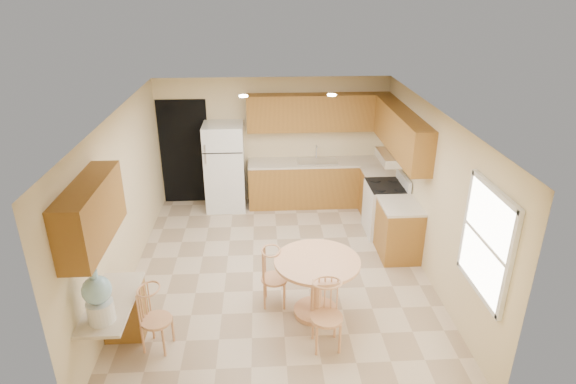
{
  "coord_description": "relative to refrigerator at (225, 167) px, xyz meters",
  "views": [
    {
      "loc": [
        -0.24,
        -6.36,
        4.14
      ],
      "look_at": [
        0.15,
        0.3,
        1.21
      ],
      "focal_mm": 30.0,
      "sensor_mm": 36.0,
      "label": 1
    }
  ],
  "objects": [
    {
      "name": "base_cab_right_b",
      "position": [
        2.9,
        -2.0,
        -0.42
      ],
      "size": [
        0.6,
        0.8,
        0.87
      ],
      "primitive_type": "cube",
      "color": "#A06B28",
      "rests_on": "floor"
    },
    {
      "name": "counter_right_a",
      "position": [
        2.9,
        -0.54,
        0.04
      ],
      "size": [
        0.63,
        0.59,
        0.04
      ],
      "primitive_type": "cube",
      "color": "beige",
      "rests_on": "base_cab_right_a"
    },
    {
      "name": "range_hood",
      "position": [
        2.95,
        -1.22,
        0.57
      ],
      "size": [
        0.5,
        0.76,
        0.14
      ],
      "primitive_type": "cube",
      "color": "silver",
      "rests_on": "upper_cab_right"
    },
    {
      "name": "wall_right",
      "position": [
        3.2,
        -2.4,
        0.4
      ],
      "size": [
        0.02,
        5.5,
        2.5
      ],
      "primitive_type": "cube",
      "color": "beige",
      "rests_on": "floor"
    },
    {
      "name": "wall_back",
      "position": [
        0.95,
        0.35,
        0.4
      ],
      "size": [
        4.5,
        0.02,
        2.5
      ],
      "primitive_type": "cube",
      "color": "beige",
      "rests_on": "floor"
    },
    {
      "name": "sink",
      "position": [
        1.8,
        0.05,
        0.06
      ],
      "size": [
        0.78,
        0.44,
        0.01
      ],
      "primitive_type": "cube",
      "color": "silver",
      "rests_on": "counter_back"
    },
    {
      "name": "can_light_b",
      "position": [
        1.85,
        -1.2,
        1.63
      ],
      "size": [
        0.14,
        0.14,
        0.02
      ],
      "primitive_type": "cylinder",
      "color": "white",
      "rests_on": "ceiling"
    },
    {
      "name": "counter_right_b",
      "position": [
        2.9,
        -2.0,
        0.04
      ],
      "size": [
        0.63,
        0.8,
        0.04
      ],
      "primitive_type": "cube",
      "color": "beige",
      "rests_on": "base_cab_right_b"
    },
    {
      "name": "stove",
      "position": [
        2.88,
        -1.22,
        -0.38
      ],
      "size": [
        0.65,
        0.76,
        1.09
      ],
      "color": "white",
      "rests_on": "floor"
    },
    {
      "name": "ceiling",
      "position": [
        0.95,
        -2.4,
        1.65
      ],
      "size": [
        4.5,
        5.5,
        0.02
      ],
      "primitive_type": "cube",
      "color": "white",
      "rests_on": "wall_back"
    },
    {
      "name": "refrigerator",
      "position": [
        0.0,
        0.0,
        0.0
      ],
      "size": [
        0.75,
        0.73,
        1.7
      ],
      "color": "white",
      "rests_on": "floor"
    },
    {
      "name": "doorway",
      "position": [
        -0.8,
        0.34,
        0.2
      ],
      "size": [
        0.9,
        0.02,
        2.1
      ],
      "primitive_type": "cube",
      "color": "black",
      "rests_on": "floor"
    },
    {
      "name": "upper_cab_right",
      "position": [
        3.04,
        -1.19,
        1.0
      ],
      "size": [
        0.33,
        2.42,
        0.7
      ],
      "primitive_type": "cube",
      "color": "#A06B28",
      "rests_on": "wall_right"
    },
    {
      "name": "wall_front",
      "position": [
        0.95,
        -5.15,
        0.4
      ],
      "size": [
        4.5,
        0.02,
        2.5
      ],
      "primitive_type": "cube",
      "color": "beige",
      "rests_on": "floor"
    },
    {
      "name": "can_light_a",
      "position": [
        0.45,
        -1.2,
        1.63
      ],
      "size": [
        0.14,
        0.14,
        0.02
      ],
      "primitive_type": "cylinder",
      "color": "white",
      "rests_on": "ceiling"
    },
    {
      "name": "floor",
      "position": [
        0.95,
        -2.4,
        -0.85
      ],
      "size": [
        5.5,
        5.5,
        0.0
      ],
      "primitive_type": "plane",
      "color": "#C8B091",
      "rests_on": "ground"
    },
    {
      "name": "base_cab_right_a",
      "position": [
        2.9,
        -0.54,
        -0.42
      ],
      "size": [
        0.6,
        0.59,
        0.87
      ],
      "primitive_type": "cube",
      "color": "#A06B28",
      "rests_on": "floor"
    },
    {
      "name": "wall_left",
      "position": [
        -1.3,
        -2.4,
        0.4
      ],
      "size": [
        0.02,
        5.5,
        2.5
      ],
      "primitive_type": "cube",
      "color": "beige",
      "rests_on": "floor"
    },
    {
      "name": "water_crock",
      "position": [
        -1.05,
        -4.44,
        0.21
      ],
      "size": [
        0.31,
        0.31,
        0.64
      ],
      "color": "white",
      "rests_on": "desk_top"
    },
    {
      "name": "chair_table_a",
      "position": [
        0.85,
        -3.28,
        -0.34
      ],
      "size": [
        0.37,
        0.48,
        0.85
      ],
      "rotation": [
        0.0,
        0.0,
        -1.65
      ],
      "color": "#E2A271",
      "rests_on": "floor"
    },
    {
      "name": "base_cab_back",
      "position": [
        1.83,
        0.05,
        -0.42
      ],
      "size": [
        2.75,
        0.6,
        0.87
      ],
      "primitive_type": "cube",
      "color": "#A06B28",
      "rests_on": "floor"
    },
    {
      "name": "upper_cab_left",
      "position": [
        -1.13,
        -4.0,
        1.0
      ],
      "size": [
        0.33,
        1.4,
        0.7
      ],
      "primitive_type": "cube",
      "color": "#A06B28",
      "rests_on": "wall_left"
    },
    {
      "name": "dining_table",
      "position": [
        1.4,
        -3.45,
        -0.31
      ],
      "size": [
        1.12,
        1.12,
        0.83
      ],
      "rotation": [
        0.0,
        0.0,
        0.21
      ],
      "color": "#E2A271",
      "rests_on": "floor"
    },
    {
      "name": "upper_cab_back",
      "position": [
        1.83,
        0.19,
        1.0
      ],
      "size": [
        2.75,
        0.33,
        0.7
      ],
      "primitive_type": "cube",
      "color": "#A06B28",
      "rests_on": "wall_back"
    },
    {
      "name": "chair_desk",
      "position": [
        -0.6,
        -4.08,
        -0.34
      ],
      "size": [
        0.37,
        0.48,
        0.84
      ],
      "rotation": [
        0.0,
        0.0,
        -1.82
      ],
      "color": "#E2A271",
      "rests_on": "floor"
    },
    {
      "name": "chair_table_b",
      "position": [
        1.45,
        -4.19,
        -0.31
      ],
      "size": [
        0.4,
        0.4,
        0.89
      ],
      "rotation": [
        0.0,
        0.0,
        3.19
      ],
      "color": "#E2A271",
      "rests_on": "floor"
    },
    {
      "name": "desk_pedestal",
      "position": [
        -1.05,
        -3.72,
        -0.49
      ],
      "size": [
        0.48,
        0.42,
        0.72
      ],
      "primitive_type": "cube",
      "color": "#A06B28",
      "rests_on": "floor"
    },
    {
      "name": "window",
      "position": [
        3.18,
        -4.25,
        0.65
      ],
      "size": [
        0.06,
        1.12,
        1.3
      ],
      "color": "white",
      "rests_on": "wall_right"
    },
    {
      "name": "desk_top",
      "position": [
        -1.05,
        -4.1,
        -0.1
      ],
      "size": [
        0.5,
        1.2,
        0.04
      ],
      "primitive_type": "cube",
      "color": "beige",
      "rests_on": "desk_pedestal"
    },
    {
      "name": "counter_back",
      "position": [
        1.83,
        0.05,
        0.04
      ],
      "size": [
        2.75,
        0.63,
        0.04
      ],
      "primitive_type": "cube",
      "color": "beige",
      "rests_on": "base_cab_back"
    }
  ]
}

